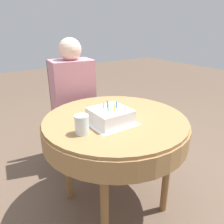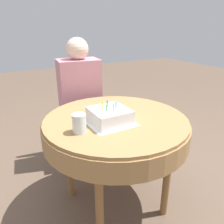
# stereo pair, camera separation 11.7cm
# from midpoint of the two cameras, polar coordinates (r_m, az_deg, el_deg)

# --- Properties ---
(ground_plane) EXTENTS (12.00, 12.00, 0.00)m
(ground_plane) POSITION_cam_midpoint_polar(r_m,az_deg,el_deg) (1.86, 2.78, -22.62)
(ground_plane) COLOR brown
(dining_table) EXTENTS (0.97, 0.97, 0.73)m
(dining_table) POSITION_cam_midpoint_polar(r_m,az_deg,el_deg) (1.48, 3.22, -4.73)
(dining_table) COLOR #9E7547
(dining_table) RESTS_ON ground_plane
(chair) EXTENTS (0.44, 0.44, 1.00)m
(chair) POSITION_cam_midpoint_polar(r_m,az_deg,el_deg) (2.19, -7.14, 0.87)
(chair) COLOR #4C331E
(chair) RESTS_ON ground_plane
(person) EXTENTS (0.39, 0.38, 1.20)m
(person) POSITION_cam_midpoint_polar(r_m,az_deg,el_deg) (2.03, -6.68, 5.17)
(person) COLOR beige
(person) RESTS_ON ground_plane
(napkin) EXTENTS (0.28, 0.28, 0.00)m
(napkin) POSITION_cam_midpoint_polar(r_m,az_deg,el_deg) (1.38, 1.79, -2.71)
(napkin) COLOR white
(napkin) RESTS_ON dining_table
(birthday_cake) EXTENTS (0.23, 0.23, 0.13)m
(birthday_cake) POSITION_cam_midpoint_polar(r_m,az_deg,el_deg) (1.36, 1.81, -0.99)
(birthday_cake) COLOR white
(birthday_cake) RESTS_ON dining_table
(drinking_glass) EXTENTS (0.08, 0.08, 0.11)m
(drinking_glass) POSITION_cam_midpoint_polar(r_m,az_deg,el_deg) (1.24, -5.91, -3.01)
(drinking_glass) COLOR silver
(drinking_glass) RESTS_ON dining_table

